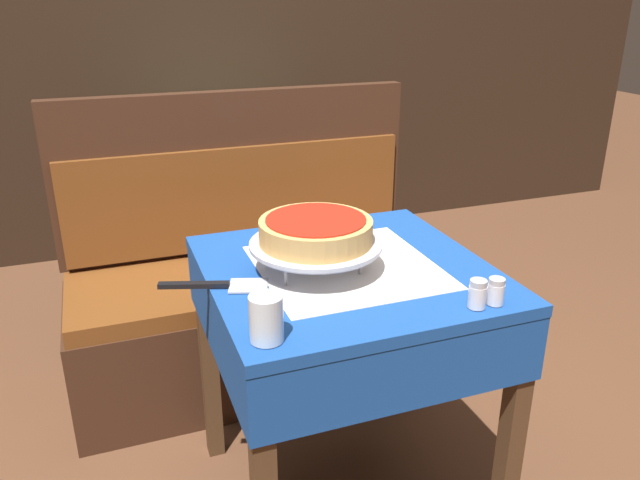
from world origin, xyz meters
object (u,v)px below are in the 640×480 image
dining_table_front (346,308)px  water_glass_near (266,318)px  booth_bench (254,300)px  deep_dish_pizza (316,230)px  pepper_shaker (496,291)px  dining_table_rear (238,155)px  salt_shaker (477,294)px  condiment_caddy (255,125)px  pizza_pan_stand (316,246)px  pizza_server (216,285)px

dining_table_front → water_glass_near: 0.44m
water_glass_near → booth_bench: bearing=77.9°
deep_dish_pizza → pepper_shaker: (0.32, -0.31, -0.08)m
dining_table_front → pepper_shaker: pepper_shaker is taller
dining_table_rear → booth_bench: 1.00m
salt_shaker → deep_dish_pizza: bearing=131.0°
deep_dish_pizza → pepper_shaker: bearing=-44.3°
condiment_caddy → pizza_pan_stand: bearing=-99.3°
deep_dish_pizza → pizza_pan_stand: bearing=7.1°
dining_table_rear → salt_shaker: size_ratio=11.99×
booth_bench → pizza_pan_stand: bearing=-90.8°
deep_dish_pizza → condiment_caddy: (0.27, 1.63, -0.06)m
pizza_pan_stand → pizza_server: 0.26m
dining_table_front → salt_shaker: salt_shaker is taller
booth_bench → pepper_shaker: booth_bench is taller
deep_dish_pizza → salt_shaker: deep_dish_pizza is taller
dining_table_rear → salt_shaker: 1.97m
booth_bench → deep_dish_pizza: (-0.01, -0.73, 0.55)m
dining_table_rear → condiment_caddy: size_ratio=4.80×
pizza_pan_stand → pizza_server: pizza_pan_stand is taller
deep_dish_pizza → water_glass_near: (-0.21, -0.28, -0.06)m
dining_table_front → pizza_pan_stand: bearing=176.5°
dining_table_rear → water_glass_near: size_ratio=8.06×
booth_bench → water_glass_near: (-0.22, -1.01, 0.49)m
booth_bench → condiment_caddy: (0.26, 0.90, 0.48)m
pizza_server → pizza_pan_stand: bearing=1.7°
dining_table_rear → pepper_shaker: bearing=-86.1°
dining_table_front → dining_table_rear: 1.67m
booth_bench → salt_shaker: size_ratio=20.36×
dining_table_front → booth_bench: bearing=95.6°
dining_table_front → condiment_caddy: 1.65m
deep_dish_pizza → pepper_shaker: 0.45m
dining_table_rear → condiment_caddy: condiment_caddy is taller
dining_table_front → dining_table_rear: bearing=86.6°
water_glass_near → condiment_caddy: condiment_caddy is taller
deep_dish_pizza → water_glass_near: bearing=-126.2°
pepper_shaker → condiment_caddy: condiment_caddy is taller
booth_bench → water_glass_near: size_ratio=13.69×
pizza_server → condiment_caddy: bearing=72.3°
pizza_pan_stand → condiment_caddy: condiment_caddy is taller
booth_bench → dining_table_front: bearing=-84.4°
deep_dish_pizza → condiment_caddy: bearing=80.7°
dining_table_front → pepper_shaker: size_ratio=12.09×
deep_dish_pizza → pizza_server: 0.28m
deep_dish_pizza → condiment_caddy: condiment_caddy is taller
booth_bench → pizza_server: 0.90m
pizza_pan_stand → water_glass_near: bearing=-126.2°
pizza_pan_stand → salt_shaker: bearing=-49.0°
booth_bench → deep_dish_pizza: size_ratio=4.78×
dining_table_front → booth_bench: booth_bench is taller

